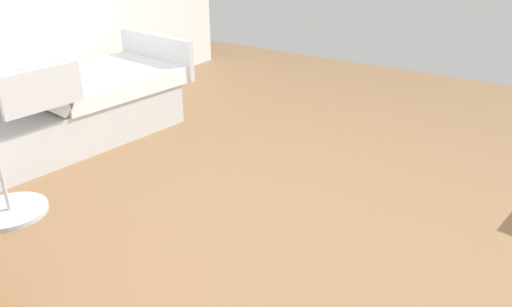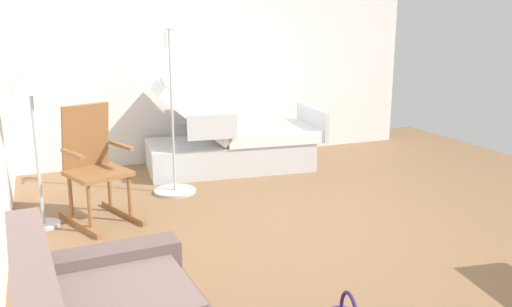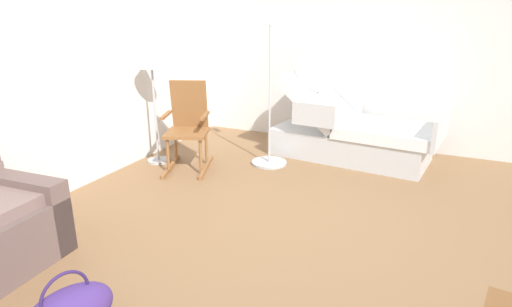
{
  "view_description": "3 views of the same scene",
  "coord_description": "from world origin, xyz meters",
  "px_view_note": "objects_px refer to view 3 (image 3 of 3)",
  "views": [
    {
      "loc": [
        -1.11,
        2.26,
        1.61
      ],
      "look_at": [
        0.05,
        0.51,
        0.62
      ],
      "focal_mm": 33.9,
      "sensor_mm": 36.0,
      "label": 1
    },
    {
      "loc": [
        -3.84,
        2.26,
        1.78
      ],
      "look_at": [
        0.18,
        0.62,
        0.71
      ],
      "focal_mm": 38.23,
      "sensor_mm": 36.0,
      "label": 2
    },
    {
      "loc": [
        -3.14,
        -1.0,
        1.83
      ],
      "look_at": [
        0.09,
        0.49,
        0.65
      ],
      "focal_mm": 30.3,
      "sensor_mm": 36.0,
      "label": 3
    }
  ],
  "objects_px": {
    "rocking_chair": "(188,127)",
    "floor_lamp": "(151,64)",
    "iv_pole": "(269,145)",
    "hospital_bed": "(351,134)"
  },
  "relations": [
    {
      "from": "hospital_bed",
      "to": "floor_lamp",
      "type": "xyz_separation_m",
      "value": [
        -1.18,
        2.17,
        0.91
      ]
    },
    {
      "from": "rocking_chair",
      "to": "iv_pole",
      "type": "relative_size",
      "value": 0.62
    },
    {
      "from": "iv_pole",
      "to": "hospital_bed",
      "type": "bearing_deg",
      "value": -52.47
    },
    {
      "from": "hospital_bed",
      "to": "iv_pole",
      "type": "height_order",
      "value": "iv_pole"
    },
    {
      "from": "rocking_chair",
      "to": "floor_lamp",
      "type": "bearing_deg",
      "value": 91.48
    },
    {
      "from": "rocking_chair",
      "to": "iv_pole",
      "type": "height_order",
      "value": "iv_pole"
    },
    {
      "from": "rocking_chair",
      "to": "floor_lamp",
      "type": "relative_size",
      "value": 0.71
    },
    {
      "from": "rocking_chair",
      "to": "floor_lamp",
      "type": "distance_m",
      "value": 0.86
    },
    {
      "from": "hospital_bed",
      "to": "rocking_chair",
      "type": "distance_m",
      "value": 2.08
    },
    {
      "from": "hospital_bed",
      "to": "iv_pole",
      "type": "distance_m",
      "value": 1.09
    }
  ]
}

